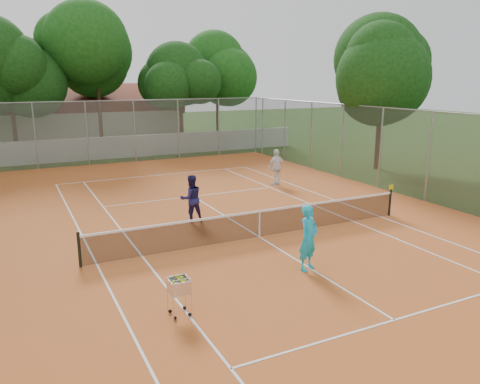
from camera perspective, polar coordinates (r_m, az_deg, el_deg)
name	(u,v)px	position (r m, az deg, el deg)	size (l,w,h in m)	color
ground	(259,238)	(16.29, 2.36, -5.57)	(120.00, 120.00, 0.00)	#1A350E
court_pad	(259,237)	(16.28, 2.36, -5.54)	(18.00, 34.00, 0.02)	#BA5B24
court_lines	(259,237)	(16.28, 2.36, -5.49)	(10.98, 23.78, 0.01)	white
tennis_net	(259,224)	(16.13, 2.37, -3.86)	(11.88, 0.10, 0.98)	black
perimeter_fence	(260,181)	(15.74, 2.43, 1.32)	(18.00, 34.00, 4.00)	slate
boundary_wall	(129,146)	(33.62, -13.43, 5.42)	(26.00, 0.30, 1.50)	silver
clubhouse	(77,116)	(42.93, -19.28, 8.70)	(16.40, 9.00, 4.40)	beige
tropical_trees	(116,84)	(36.24, -14.93, 12.66)	(29.00, 19.00, 10.00)	black
player_near	(309,238)	(13.46, 8.36, -5.53)	(0.69, 0.46, 1.90)	#19B0DB
player_far_left	(191,198)	(17.88, -5.98, -0.78)	(0.88, 0.69, 1.81)	#1D1A4F
player_far_right	(277,167)	(24.00, 4.48, 3.04)	(1.09, 0.45, 1.86)	white
ball_hopper	(179,295)	(11.09, -7.41, -12.39)	(0.47, 0.47, 0.99)	silver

